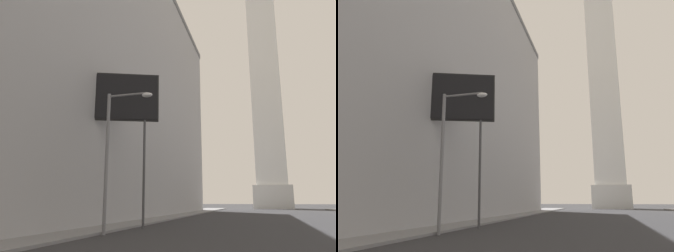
# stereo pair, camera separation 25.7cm
# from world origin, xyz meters

# --- Properties ---
(sidewalk_left) EXTENTS (5.00, 101.06, 0.15)m
(sidewalk_left) POSITION_xyz_m (-13.40, 30.32, 0.07)
(sidewalk_left) COLOR slate
(sidewalk_left) RESTS_ON ground_plane
(building_left) EXTENTS (21.94, 57.65, 32.37)m
(building_left) POSITION_xyz_m (-24.29, 33.99, 16.20)
(building_left) COLOR #9E9EA0
(building_left) RESTS_ON ground_plane
(obelisk) EXTENTS (9.08, 9.08, 66.69)m
(obelisk) POSITION_xyz_m (0.00, 84.22, 31.98)
(obelisk) COLOR silver
(obelisk) RESTS_ON ground_plane
(street_lamp) EXTENTS (2.87, 0.36, 8.22)m
(street_lamp) POSITION_xyz_m (-10.25, 15.73, 5.04)
(street_lamp) COLOR slate
(street_lamp) RESTS_ON ground_plane
(billboard_sign) EXTENTS (5.80, 2.52, 11.22)m
(billboard_sign) POSITION_xyz_m (-12.04, 19.64, 9.05)
(billboard_sign) COLOR #3F3F42
(billboard_sign) RESTS_ON ground_plane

